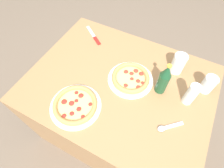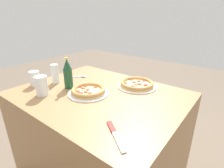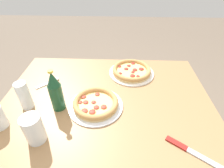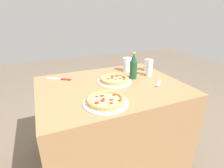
{
  "view_description": "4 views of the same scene",
  "coord_description": "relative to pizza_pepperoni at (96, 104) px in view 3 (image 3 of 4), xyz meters",
  "views": [
    {
      "loc": [
        -0.25,
        0.58,
        1.67
      ],
      "look_at": [
        0.01,
        0.08,
        0.82
      ],
      "focal_mm": 28.0,
      "sensor_mm": 36.0,
      "label": 1
    },
    {
      "loc": [
        0.77,
        -0.83,
        1.27
      ],
      "look_at": [
        0.02,
        0.13,
        0.78
      ],
      "focal_mm": 28.0,
      "sensor_mm": 36.0,
      "label": 2
    },
    {
      "loc": [
        0.06,
        -0.71,
        1.42
      ],
      "look_at": [
        0.03,
        0.11,
        0.78
      ],
      "focal_mm": 28.0,
      "sensor_mm": 36.0,
      "label": 3
    },
    {
      "loc": [
        0.51,
        1.22,
        1.31
      ],
      "look_at": [
        0.05,
        0.14,
        0.82
      ],
      "focal_mm": 28.0,
      "sensor_mm": 36.0,
      "label": 4
    }
  ],
  "objects": [
    {
      "name": "table",
      "position": [
        0.05,
        0.05,
        -0.39
      ],
      "size": [
        1.17,
        0.9,
        0.75
      ],
      "color": "#997047",
      "rests_on": "ground_plane"
    },
    {
      "name": "spoon",
      "position": [
        -0.3,
        0.2,
        -0.01
      ],
      "size": [
        0.13,
        0.12,
        0.02
      ],
      "color": "silver",
      "rests_on": "table"
    },
    {
      "name": "knife",
      "position": [
        0.42,
        -0.25,
        -0.02
      ],
      "size": [
        0.2,
        0.15,
        0.01
      ],
      "color": "maroon",
      "rests_on": "table"
    },
    {
      "name": "pizza_salami",
      "position": [
        0.21,
        0.32,
        -0.0
      ],
      "size": [
        0.3,
        0.3,
        0.04
      ],
      "color": "silver",
      "rests_on": "table"
    },
    {
      "name": "pizza_pepperoni",
      "position": [
        0.0,
        0.0,
        0.0
      ],
      "size": [
        0.29,
        0.29,
        0.04
      ],
      "color": "silver",
      "rests_on": "table"
    },
    {
      "name": "beer_bottle",
      "position": [
        -0.19,
        -0.02,
        0.09
      ],
      "size": [
        0.07,
        0.07,
        0.24
      ],
      "color": "#194728",
      "rests_on": "table"
    },
    {
      "name": "ground_plane",
      "position": [
        0.05,
        0.05,
        -0.77
      ],
      "size": [
        8.0,
        8.0,
        0.0
      ],
      "primitive_type": "plane",
      "color": "#6B5B4C"
    },
    {
      "name": "glass_red_wine",
      "position": [
        -0.36,
        -0.01,
        0.05
      ],
      "size": [
        0.06,
        0.06,
        0.15
      ],
      "color": "white",
      "rests_on": "table"
    },
    {
      "name": "glass_mango_juice",
      "position": [
        -0.23,
        -0.21,
        0.04
      ],
      "size": [
        0.08,
        0.08,
        0.14
      ],
      "color": "white",
      "rests_on": "table"
    }
  ]
}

